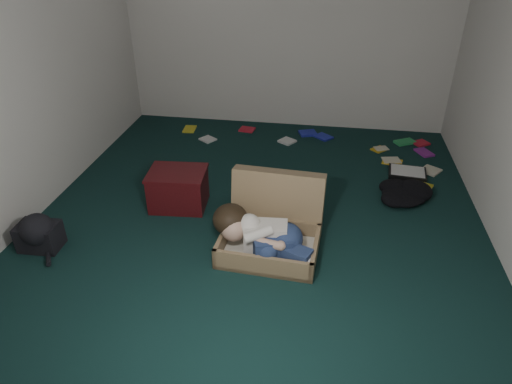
# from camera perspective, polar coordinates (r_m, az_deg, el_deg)

# --- Properties ---
(floor) EXTENTS (4.50, 4.50, 0.00)m
(floor) POSITION_cam_1_polar(r_m,az_deg,el_deg) (4.18, 0.33, -3.08)
(floor) COLOR black
(floor) RESTS_ON ground
(wall_back) EXTENTS (4.50, 0.00, 4.50)m
(wall_back) POSITION_cam_1_polar(r_m,az_deg,el_deg) (5.80, 4.02, 20.50)
(wall_back) COLOR silver
(wall_back) RESTS_ON ground
(wall_front) EXTENTS (4.50, 0.00, 4.50)m
(wall_front) POSITION_cam_1_polar(r_m,az_deg,el_deg) (1.65, -11.77, -8.58)
(wall_front) COLOR silver
(wall_front) RESTS_ON ground
(wall_left) EXTENTS (0.00, 4.50, 4.50)m
(wall_left) POSITION_cam_1_polar(r_m,az_deg,el_deg) (4.38, -27.30, 13.92)
(wall_left) COLOR silver
(wall_left) RESTS_ON ground
(suitcase) EXTENTS (0.82, 0.81, 0.57)m
(suitcase) POSITION_cam_1_polar(r_m,az_deg,el_deg) (3.76, 2.11, -4.28)
(suitcase) COLOR #8A6F4C
(suitcase) RESTS_ON floor
(person) EXTENTS (0.84, 0.44, 0.35)m
(person) POSITION_cam_1_polar(r_m,az_deg,el_deg) (3.58, 0.67, -5.34)
(person) COLOR silver
(person) RESTS_ON suitcase
(maroon_bin) EXTENTS (0.55, 0.45, 0.36)m
(maroon_bin) POSITION_cam_1_polar(r_m,az_deg,el_deg) (4.31, -9.69, 0.40)
(maroon_bin) COLOR #400D10
(maroon_bin) RESTS_ON floor
(backpack) EXTENTS (0.42, 0.34, 0.24)m
(backpack) POSITION_cam_1_polar(r_m,az_deg,el_deg) (4.14, -25.46, -4.90)
(backpack) COLOR black
(backpack) RESTS_ON floor
(clothing_pile) EXTENTS (0.49, 0.41, 0.15)m
(clothing_pile) POSITION_cam_1_polar(r_m,az_deg,el_deg) (4.61, 18.44, -0.25)
(clothing_pile) COLOR black
(clothing_pile) RESTS_ON floor
(paper_tray) EXTENTS (0.41, 0.32, 0.05)m
(paper_tray) POSITION_cam_1_polar(r_m,az_deg,el_deg) (5.11, 18.39, 2.29)
(paper_tray) COLOR black
(paper_tray) RESTS_ON floor
(book_scatter) EXTENTS (3.11, 1.39, 0.02)m
(book_scatter) POSITION_cam_1_polar(r_m,az_deg,el_deg) (5.56, 10.12, 5.65)
(book_scatter) COLOR gold
(book_scatter) RESTS_ON floor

